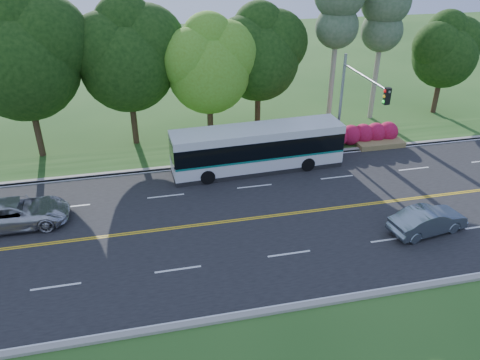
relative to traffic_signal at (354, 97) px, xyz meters
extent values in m
plane|color=#214B19|center=(-6.49, -5.40, -4.67)|extent=(120.00, 120.00, 0.00)
cube|color=black|center=(-6.49, -5.40, -4.66)|extent=(60.00, 14.00, 0.02)
cube|color=gray|center=(-6.49, 1.75, -4.60)|extent=(60.00, 0.30, 0.15)
cube|color=gray|center=(-6.49, -12.55, -4.60)|extent=(60.00, 0.30, 0.15)
cube|color=#214B19|center=(-6.49, 3.60, -4.62)|extent=(60.00, 4.00, 0.10)
cube|color=gold|center=(-6.49, -5.48, -4.65)|extent=(57.00, 0.10, 0.00)
cube|color=gold|center=(-6.49, -5.32, -4.65)|extent=(57.00, 0.10, 0.00)
cube|color=silver|center=(-17.99, -8.90, -4.65)|extent=(2.20, 0.12, 0.00)
cube|color=silver|center=(-12.49, -8.90, -4.65)|extent=(2.20, 0.12, 0.00)
cube|color=silver|center=(-6.99, -8.90, -4.65)|extent=(2.20, 0.12, 0.00)
cube|color=silver|center=(-1.49, -8.90, -4.65)|extent=(2.20, 0.12, 0.00)
cube|color=silver|center=(-17.99, -1.90, -4.65)|extent=(2.20, 0.12, 0.00)
cube|color=silver|center=(-12.49, -1.90, -4.65)|extent=(2.20, 0.12, 0.00)
cube|color=silver|center=(-6.99, -1.90, -4.65)|extent=(2.20, 0.12, 0.00)
cube|color=silver|center=(-1.49, -1.90, -4.65)|extent=(2.20, 0.12, 0.00)
cube|color=silver|center=(4.01, -1.90, -4.65)|extent=(2.20, 0.12, 0.00)
cube|color=silver|center=(-6.49, 1.45, -4.65)|extent=(57.00, 0.12, 0.00)
cube|color=silver|center=(-6.49, -12.25, -4.65)|extent=(57.00, 0.12, 0.00)
cylinder|color=#301E15|center=(-20.49, 5.60, -2.69)|extent=(0.44, 0.44, 3.96)
sphere|color=black|center=(-20.49, 5.60, 1.81)|extent=(7.20, 7.20, 7.20)
sphere|color=black|center=(-18.87, 5.90, 3.25)|extent=(5.76, 5.76, 5.76)
sphere|color=black|center=(-20.39, 6.00, 4.51)|extent=(4.68, 4.68, 4.68)
cylinder|color=#301E15|center=(-13.99, 6.60, -2.87)|extent=(0.44, 0.44, 3.60)
sphere|color=black|center=(-13.99, 6.60, 1.24)|extent=(6.60, 6.60, 6.60)
sphere|color=black|center=(-12.51, 6.90, 2.56)|extent=(5.28, 5.28, 5.28)
sphere|color=black|center=(-15.31, 6.40, 2.39)|extent=(4.95, 4.95, 4.95)
sphere|color=black|center=(-13.89, 7.00, 3.71)|extent=(4.29, 4.29, 4.29)
cylinder|color=#301E15|center=(-8.49, 5.60, -3.05)|extent=(0.44, 0.44, 3.24)
sphere|color=#52841B|center=(-8.49, 5.60, 0.60)|extent=(5.80, 5.80, 5.80)
sphere|color=#52841B|center=(-7.19, 5.90, 1.76)|extent=(4.64, 4.64, 4.64)
sphere|color=#52841B|center=(-9.65, 5.40, 1.61)|extent=(4.35, 4.35, 4.35)
sphere|color=#52841B|center=(-8.39, 6.00, 2.77)|extent=(3.77, 3.77, 3.77)
cylinder|color=#301E15|center=(-4.49, 7.10, -2.96)|extent=(0.44, 0.44, 3.42)
sphere|color=black|center=(-4.49, 7.10, 0.85)|extent=(6.00, 6.00, 6.00)
sphere|color=black|center=(-3.14, 7.40, 2.05)|extent=(4.80, 4.80, 4.80)
sphere|color=black|center=(-5.69, 6.90, 1.90)|extent=(4.50, 4.50, 4.50)
sphere|color=black|center=(-4.39, 7.50, 3.10)|extent=(3.90, 3.90, 3.90)
cylinder|color=gray|center=(1.51, 7.10, 0.23)|extent=(0.40, 0.40, 9.80)
sphere|color=#385334|center=(1.51, 7.10, 3.03)|extent=(3.23, 3.23, 3.23)
cylinder|color=gray|center=(5.51, 7.60, -0.12)|extent=(0.40, 0.40, 9.10)
sphere|color=#385334|center=(5.51, 7.60, 2.48)|extent=(3.23, 3.23, 3.23)
sphere|color=#385334|center=(5.51, 7.60, 4.69)|extent=(3.80, 3.80, 3.80)
cylinder|color=#301E15|center=(11.51, 7.60, -3.14)|extent=(0.44, 0.44, 3.06)
sphere|color=black|center=(11.51, 7.60, 0.21)|extent=(5.20, 5.20, 5.20)
sphere|color=black|center=(12.68, 7.90, 1.25)|extent=(4.16, 4.16, 4.16)
sphere|color=black|center=(10.47, 7.40, 1.12)|extent=(3.90, 3.90, 3.90)
sphere|color=black|center=(11.61, 8.00, 2.16)|extent=(3.38, 3.38, 3.38)
sphere|color=#A10D1B|center=(-3.49, 2.80, -3.92)|extent=(1.50, 1.50, 1.50)
sphere|color=#A10D1B|center=(-2.49, 2.80, -3.92)|extent=(1.50, 1.50, 1.50)
sphere|color=#A10D1B|center=(-1.49, 2.80, -3.92)|extent=(1.50, 1.50, 1.50)
sphere|color=#A10D1B|center=(-0.49, 2.80, -3.92)|extent=(1.50, 1.50, 1.50)
sphere|color=#A10D1B|center=(0.51, 2.80, -3.92)|extent=(1.50, 1.50, 1.50)
sphere|color=#A10D1B|center=(1.51, 2.80, -3.92)|extent=(1.50, 1.50, 1.50)
sphere|color=#A10D1B|center=(2.51, 2.80, -3.92)|extent=(1.50, 1.50, 1.50)
sphere|color=#A10D1B|center=(3.51, 2.80, -3.92)|extent=(1.50, 1.50, 1.50)
sphere|color=#A10D1B|center=(4.51, 2.80, -3.92)|extent=(1.50, 1.50, 1.50)
cube|color=olive|center=(3.51, 2.00, -4.47)|extent=(3.50, 1.40, 0.40)
cylinder|color=#93979B|center=(0.01, 1.90, -1.17)|extent=(0.20, 0.20, 7.00)
cylinder|color=#93979B|center=(0.01, -1.10, 1.63)|extent=(0.14, 6.00, 0.14)
cube|color=black|center=(0.01, -3.90, 1.33)|extent=(0.32, 0.28, 0.95)
sphere|color=red|center=(-0.16, -3.90, 1.63)|extent=(0.18, 0.18, 0.18)
sphere|color=yellow|center=(-0.16, -3.90, 1.33)|extent=(0.18, 0.18, 0.18)
sphere|color=#19D833|center=(-0.16, -3.90, 1.03)|extent=(0.18, 0.18, 0.18)
cube|color=silver|center=(-6.24, 0.37, -3.86)|extent=(11.32, 2.91, 0.93)
cube|color=black|center=(-6.24, 0.37, -2.82)|extent=(11.27, 2.95, 1.16)
cube|color=silver|center=(-6.24, 0.37, -1.98)|extent=(11.32, 2.91, 0.52)
cube|color=#0B695C|center=(-6.24, 0.37, -3.45)|extent=(11.27, 2.96, 0.13)
cube|color=black|center=(-11.82, 0.11, -2.73)|extent=(0.16, 2.19, 1.59)
cube|color=#19E54C|center=(-11.81, 0.11, -1.83)|extent=(0.12, 1.43, 0.21)
cube|color=black|center=(-6.24, 0.37, -4.49)|extent=(11.32, 2.81, 0.33)
cylinder|color=black|center=(-9.77, -0.91, -4.18)|extent=(0.95, 0.31, 0.94)
cylinder|color=black|center=(-9.88, 1.32, -4.18)|extent=(0.95, 0.31, 0.94)
cylinder|color=black|center=(-3.05, -0.60, -4.18)|extent=(0.95, 0.31, 0.94)
cylinder|color=black|center=(-3.15, 1.63, -4.18)|extent=(0.95, 0.31, 0.94)
imported|color=slate|center=(0.69, -8.65, -3.95)|extent=(4.41, 2.13, 1.39)
imported|color=#BBBCC0|center=(-20.48, -3.25, -3.90)|extent=(5.43, 2.56, 1.50)
camera|label=1|loc=(-13.43, -26.52, 9.62)|focal=35.00mm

